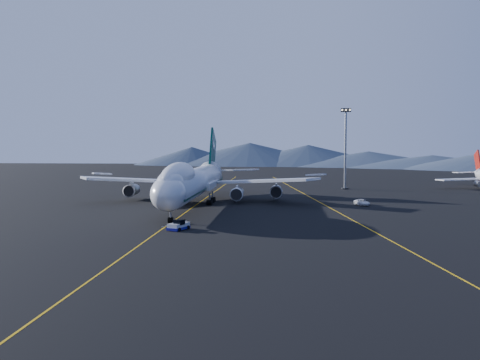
# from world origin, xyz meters

# --- Properties ---
(ground) EXTENTS (500.00, 500.00, 0.00)m
(ground) POSITION_xyz_m (0.00, 0.00, 0.00)
(ground) COLOR black
(ground) RESTS_ON ground
(taxiway_line_main) EXTENTS (0.25, 220.00, 0.01)m
(taxiway_line_main) POSITION_xyz_m (0.00, 0.00, 0.01)
(taxiway_line_main) COLOR #ECAD0D
(taxiway_line_main) RESTS_ON ground
(taxiway_line_side) EXTENTS (28.08, 198.09, 0.01)m
(taxiway_line_side) POSITION_xyz_m (30.00, 10.00, 0.01)
(taxiway_line_side) COLOR #ECAD0D
(taxiway_line_side) RESTS_ON ground
(boeing_747) EXTENTS (59.62, 72.43, 19.37)m
(boeing_747) POSITION_xyz_m (0.00, 0.03, 5.81)
(boeing_747) COLOR silver
(boeing_747) RESTS_ON ground
(pushback_tug) EXTENTS (3.58, 4.72, 1.84)m
(pushback_tug) POSITION_xyz_m (3.00, -34.03, 0.58)
(pushback_tug) COLOR silver
(pushback_tug) RESTS_ON ground
(service_van) EXTENTS (3.65, 5.54, 1.41)m
(service_van) POSITION_xyz_m (39.53, 5.13, 0.71)
(service_van) COLOR white
(service_van) RESTS_ON ground
(floodlight_mast) EXTENTS (3.19, 2.40, 25.85)m
(floodlight_mast) POSITION_xyz_m (40.49, 49.67, 13.10)
(floodlight_mast) COLOR black
(floodlight_mast) RESTS_ON ground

